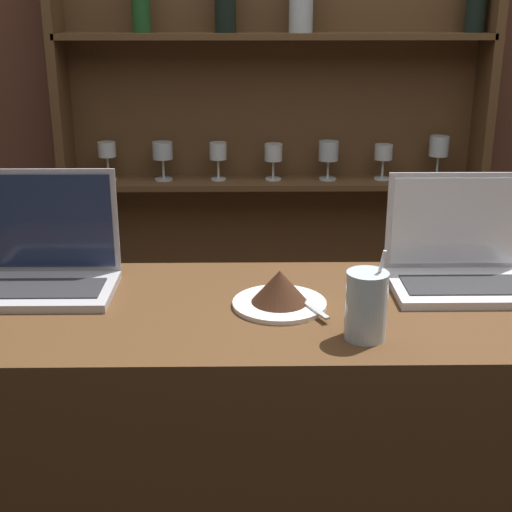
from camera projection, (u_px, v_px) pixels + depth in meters
name	position (u px, v px, depth m)	size (l,w,h in m)	color
back_wall	(307.00, 97.00, 2.50)	(7.00, 0.06, 2.70)	brown
back_shelf	(274.00, 191.00, 2.53)	(1.45, 0.18, 1.95)	brown
laptop_near	(48.00, 262.00, 1.55)	(0.29, 0.20, 0.25)	#ADADB2
laptop_far	(461.00, 261.00, 1.57)	(0.31, 0.21, 0.24)	silver
cake_plate	(280.00, 291.00, 1.46)	(0.19, 0.19, 0.08)	white
water_glass	(366.00, 305.00, 1.31)	(0.08, 0.08, 0.17)	silver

